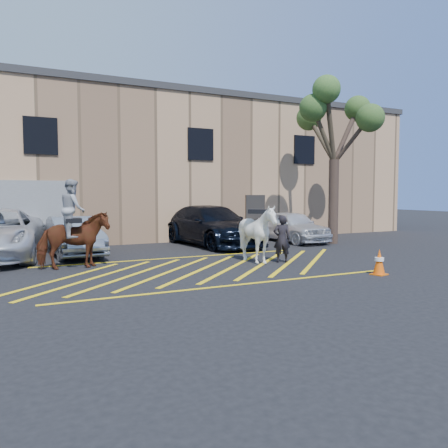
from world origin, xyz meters
name	(u,v)px	position (x,y,z in m)	size (l,w,h in m)	color
ground	(199,267)	(0.00, 0.00, 0.00)	(90.00, 90.00, 0.00)	black
car_silver_sedan	(74,236)	(-3.12, 4.40, 0.71)	(1.51, 4.33, 1.43)	#90959D
car_blue_suv	(212,226)	(2.75, 5.12, 0.87)	(2.43, 5.99, 1.74)	black
car_white_suv	(292,226)	(6.69, 4.72, 0.73)	(1.73, 4.31, 1.47)	white
handler	(282,239)	(2.85, -0.26, 0.78)	(0.57, 0.37, 1.55)	black
warehouse	(114,168)	(-0.01, 11.99, 3.65)	(32.42, 10.20, 7.30)	tan
hatching_zone	(203,269)	(0.00, -0.30, 0.01)	(12.60, 5.12, 0.01)	yellow
mounted_bay	(73,233)	(-3.49, 1.44, 1.09)	(2.05, 0.94, 2.70)	maroon
saddled_white	(258,234)	(2.07, -0.02, 0.96)	(2.29, 2.31, 1.90)	white
traffic_cone	(379,262)	(4.08, -3.31, 0.37)	(0.46, 0.46, 0.73)	#E15C09
tree	(335,117)	(8.01, 3.38, 5.69)	(3.99, 4.37, 7.31)	#443329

